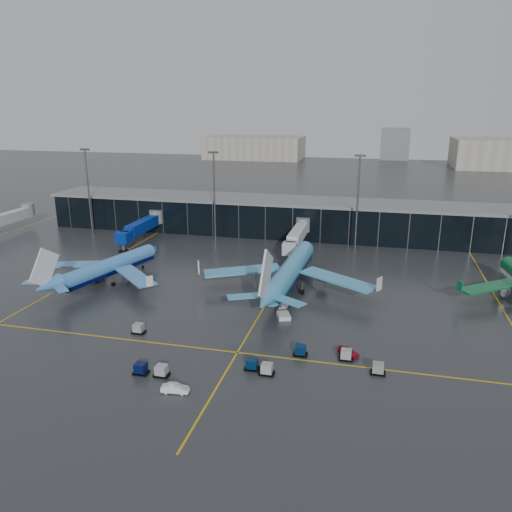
% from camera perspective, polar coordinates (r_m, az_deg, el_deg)
% --- Properties ---
extents(ground, '(600.00, 600.00, 0.00)m').
position_cam_1_polar(ground, '(96.46, -5.46, -6.22)').
color(ground, '#282B2D').
rests_on(ground, ground).
extents(terminal_pier, '(142.00, 17.00, 10.70)m').
position_cam_1_polar(terminal_pier, '(152.13, 2.11, 4.58)').
color(terminal_pier, black).
rests_on(terminal_pier, ground).
extents(jet_bridges, '(94.00, 27.50, 7.20)m').
position_cam_1_polar(jet_bridges, '(146.07, -13.05, 3.29)').
color(jet_bridges, '#595B60').
rests_on(jet_bridges, ground).
extents(flood_masts, '(203.00, 0.50, 25.50)m').
position_cam_1_polar(flood_masts, '(138.01, 3.18, 6.85)').
color(flood_masts, '#595B60').
rests_on(flood_masts, ground).
extents(distant_hangars, '(260.00, 71.00, 22.00)m').
position_cam_1_polar(distant_hangars, '(355.48, 17.27, 11.43)').
color(distant_hangars, '#B2AD99').
rests_on(distant_hangars, ground).
extents(taxi_lines, '(220.00, 120.00, 0.02)m').
position_cam_1_polar(taxi_lines, '(103.41, 1.73, -4.52)').
color(taxi_lines, gold).
rests_on(taxi_lines, ground).
extents(airliner_arkefly, '(40.63, 43.82, 11.30)m').
position_cam_1_polar(airliner_arkefly, '(114.24, -16.49, -0.15)').
color(airliner_arkefly, '#438CDD').
rests_on(airliner_arkefly, ground).
extents(airliner_klm_near, '(40.78, 45.93, 13.59)m').
position_cam_1_polar(airliner_klm_near, '(104.84, 3.99, -0.33)').
color(airliner_klm_near, '#3D99CA').
rests_on(airliner_klm_near, ground).
extents(baggage_carts, '(42.42, 13.97, 1.70)m').
position_cam_1_polar(baggage_carts, '(77.22, -1.05, -11.71)').
color(baggage_carts, black).
rests_on(baggage_carts, ground).
extents(mobile_airstair, '(3.23, 3.79, 3.45)m').
position_cam_1_polar(mobile_airstair, '(92.79, 3.17, -6.61)').
color(mobile_airstair, white).
rests_on(mobile_airstair, ground).
extents(service_van_red, '(3.85, 3.31, 1.25)m').
position_cam_1_polar(service_van_red, '(80.96, 10.50, -10.69)').
color(service_van_red, '#B10D23').
rests_on(service_van_red, ground).
extents(service_van_white, '(3.98, 1.77, 1.27)m').
position_cam_1_polar(service_van_white, '(71.26, -9.23, -14.70)').
color(service_van_white, white).
rests_on(service_van_white, ground).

